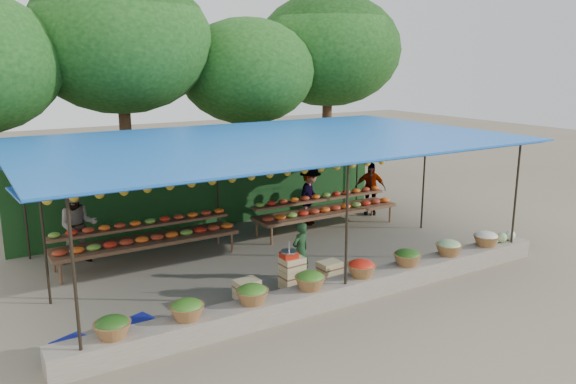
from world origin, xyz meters
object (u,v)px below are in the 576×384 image
crate_counter (291,280)px  blue_crate_back (137,327)px  weighing_scale (289,254)px  vendor_seated (301,251)px  blue_crate_front (71,349)px

crate_counter → blue_crate_back: crate_counter is taller
weighing_scale → vendor_seated: bearing=43.6°
crate_counter → vendor_seated: size_ratio=1.94×
weighing_scale → blue_crate_front: size_ratio=0.67×
weighing_scale → vendor_seated: 0.97m
vendor_seated → blue_crate_front: vendor_seated is taller
blue_crate_front → weighing_scale: bearing=-17.8°
crate_counter → weighing_scale: weighing_scale is taller
blue_crate_back → weighing_scale: bearing=-17.9°
weighing_scale → blue_crate_front: (-4.15, -0.31, -0.70)m
weighing_scale → blue_crate_front: 4.22m
blue_crate_front → blue_crate_back: (1.11, 0.24, -0.01)m
crate_counter → blue_crate_front: bearing=-175.7°
blue_crate_front → blue_crate_back: bearing=-9.9°
vendor_seated → blue_crate_front: (-4.83, -0.96, -0.46)m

